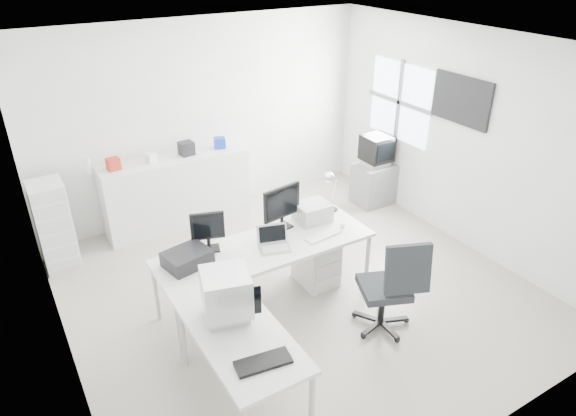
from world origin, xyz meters
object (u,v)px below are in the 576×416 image
crt_monitor (226,295)px  office_chair (384,284)px  drawer_pedestal (316,260)px  tv_cabinet (374,184)px  side_desk (242,366)px  inkjet_printer (187,258)px  main_desk (266,275)px  laser_printer (313,212)px  sideboard (177,191)px  crt_tv (377,151)px  filing_cabinet (54,226)px  lcd_monitor_small (208,232)px  laptop (274,240)px  lcd_monitor_large (282,208)px

crt_monitor → office_chair: 1.76m
drawer_pedestal → tv_cabinet: bearing=33.5°
side_desk → inkjet_printer: bearing=90.0°
main_desk → side_desk: 1.39m
laser_printer → sideboard: size_ratio=0.19×
drawer_pedestal → side_desk: bearing=-143.4°
crt_tv → filing_cabinet: (-4.50, 0.67, -0.29)m
main_desk → lcd_monitor_small: bearing=155.6°
laser_printer → tv_cabinet: bearing=31.8°
inkjet_printer → crt_monitor: (0.00, -0.95, 0.16)m
side_desk → drawer_pedestal: side_desk is taller
crt_tv → drawer_pedestal: bearing=-146.5°
tv_cabinet → sideboard: bearing=161.7°
laptop → crt_tv: (2.59, 1.43, -0.00)m
drawer_pedestal → laptop: size_ratio=1.67×
lcd_monitor_small → tv_cabinet: 3.43m
lcd_monitor_large → crt_monitor: size_ratio=1.09×
lcd_monitor_small → laser_printer: 1.31m
inkjet_printer → crt_monitor: size_ratio=0.93×
lcd_monitor_large → sideboard: size_ratio=0.25×
laptop → laser_printer: 0.77m
side_desk → laptop: (0.90, 1.00, 0.49)m
laptop → filing_cabinet: filing_cabinet is taller
tv_cabinet → side_desk: bearing=-145.1°
inkjet_printer → tv_cabinet: (3.49, 1.23, -0.51)m
laptop → sideboard: size_ratio=0.18×
drawer_pedestal → laser_printer: laser_printer is taller
lcd_monitor_large → drawer_pedestal: bearing=-39.0°
main_desk → laptop: (0.05, -0.10, 0.49)m
main_desk → lcd_monitor_large: 0.76m
main_desk → drawer_pedestal: size_ratio=4.00×
inkjet_printer → lcd_monitor_large: 1.22m
side_desk → sideboard: sideboard is taller
lcd_monitor_large → filing_cabinet: bearing=132.4°
crt_monitor → laptop: bearing=54.6°
laptop → office_chair: office_chair is taller
lcd_monitor_small → crt_monitor: 1.14m
crt_tv → filing_cabinet: bearing=171.5°
inkjet_printer → laser_printer: (1.60, 0.12, 0.03)m
lcd_monitor_small → laptop: (0.60, -0.35, -0.11)m
laser_printer → crt_tv: (1.89, 1.11, 0.00)m
lcd_monitor_small → tv_cabinet: lcd_monitor_small is taller
inkjet_printer → sideboard: 2.28m
laser_printer → tv_cabinet: size_ratio=0.60×
tv_cabinet → lcd_monitor_large: bearing=-154.7°
lcd_monitor_large → laser_printer: 0.43m
tv_cabinet → crt_tv: bearing=0.0°
inkjet_printer → office_chair: office_chair is taller
main_desk → crt_monitor: (-0.85, -0.85, 0.61)m
inkjet_printer → crt_tv: (3.49, 1.23, 0.03)m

